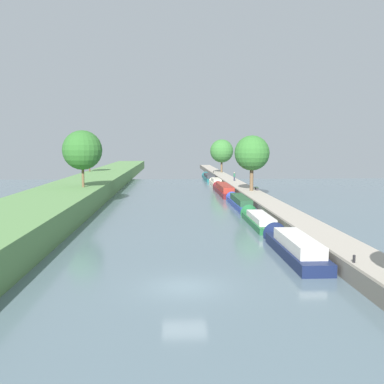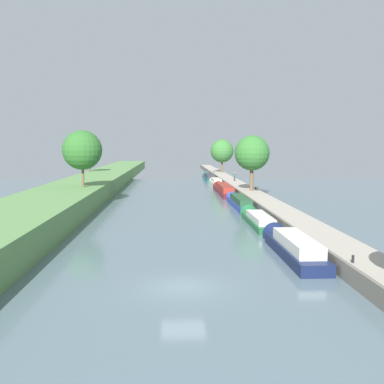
# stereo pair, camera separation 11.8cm
# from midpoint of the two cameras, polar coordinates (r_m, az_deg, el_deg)

# --- Properties ---
(ground_plane) EXTENTS (160.00, 160.00, 0.00)m
(ground_plane) POSITION_cam_midpoint_polar(r_m,az_deg,el_deg) (25.67, -0.99, -12.00)
(ground_plane) COLOR slate
(right_towpath) EXTENTS (3.16, 260.00, 1.06)m
(right_towpath) POSITION_cam_midpoint_polar(r_m,az_deg,el_deg) (28.17, 22.93, -9.71)
(right_towpath) COLOR #A89E8E
(right_towpath) RESTS_ON ground_plane
(stone_quay) EXTENTS (0.25, 260.00, 1.11)m
(stone_quay) POSITION_cam_midpoint_polar(r_m,az_deg,el_deg) (27.48, 19.67, -9.93)
(stone_quay) COLOR #6B665B
(stone_quay) RESTS_ON ground_plane
(narrowboat_navy) EXTENTS (2.13, 11.53, 2.21)m
(narrowboat_navy) POSITION_cam_midpoint_polar(r_m,az_deg,el_deg) (33.47, 12.72, -6.72)
(narrowboat_navy) COLOR #141E42
(narrowboat_navy) RESTS_ON ground_plane
(narrowboat_green) EXTENTS (2.00, 11.15, 1.90)m
(narrowboat_green) POSITION_cam_midpoint_polar(r_m,az_deg,el_deg) (45.79, 8.42, -3.45)
(narrowboat_green) COLOR #1E6033
(narrowboat_green) RESTS_ON ground_plane
(narrowboat_blue) EXTENTS (1.85, 13.94, 1.96)m
(narrowboat_blue) POSITION_cam_midpoint_polar(r_m,az_deg,el_deg) (58.34, 6.09, -1.26)
(narrowboat_blue) COLOR #283D93
(narrowboat_blue) RESTS_ON ground_plane
(narrowboat_maroon) EXTENTS (2.07, 17.21, 2.19)m
(narrowboat_maroon) POSITION_cam_midpoint_polar(r_m,az_deg,el_deg) (74.00, 4.09, 0.34)
(narrowboat_maroon) COLOR maroon
(narrowboat_maroon) RESTS_ON ground_plane
(narrowboat_cream) EXTENTS (1.81, 10.37, 1.90)m
(narrowboat_cream) POSITION_cam_midpoint_polar(r_m,az_deg,el_deg) (88.35, 3.07, 1.24)
(narrowboat_cream) COLOR beige
(narrowboat_cream) RESTS_ON ground_plane
(narrowboat_teal) EXTENTS (2.10, 16.62, 2.03)m
(narrowboat_teal) POSITION_cam_midpoint_polar(r_m,az_deg,el_deg) (103.63, 2.19, 1.92)
(narrowboat_teal) COLOR #195B60
(narrowboat_teal) RESTS_ON ground_plane
(tree_rightbank_midnear) EXTENTS (5.26, 5.26, 8.31)m
(tree_rightbank_midnear) POSITION_cam_midpoint_polar(r_m,az_deg,el_deg) (67.87, 7.69, 4.92)
(tree_rightbank_midnear) COLOR brown
(tree_rightbank_midnear) RESTS_ON right_towpath
(tree_rightbank_midfar) EXTENTS (5.84, 5.84, 8.29)m
(tree_rightbank_midfar) POSITION_cam_midpoint_polar(r_m,az_deg,el_deg) (113.48, 3.88, 5.23)
(tree_rightbank_midfar) COLOR brown
(tree_rightbank_midfar) RESTS_ON right_towpath
(tree_leftbank_downstream) EXTENTS (3.79, 3.79, 6.48)m
(tree_leftbank_downstream) POSITION_cam_midpoint_polar(r_m,az_deg,el_deg) (94.72, -12.89, 5.32)
(tree_leftbank_downstream) COLOR brown
(tree_leftbank_downstream) RESTS_ON left_grassy_bank
(tree_leftbank_upstream) EXTENTS (5.12, 5.12, 7.37)m
(tree_leftbank_upstream) POSITION_cam_midpoint_polar(r_m,az_deg,el_deg) (59.75, -13.75, 5.20)
(tree_leftbank_upstream) COLOR brown
(tree_leftbank_upstream) RESTS_ON left_grassy_bank
(person_walking) EXTENTS (0.34, 0.34, 1.66)m
(person_walking) POSITION_cam_midpoint_polar(r_m,az_deg,el_deg) (86.28, 5.48, 2.00)
(person_walking) COLOR #282D42
(person_walking) RESTS_ON right_towpath
(mooring_bollard_near) EXTENTS (0.16, 0.16, 0.45)m
(mooring_bollard_near) POSITION_cam_midpoint_polar(r_m,az_deg,el_deg) (28.15, 19.93, -8.02)
(mooring_bollard_near) COLOR black
(mooring_bollard_near) RESTS_ON right_towpath
(mooring_bollard_far) EXTENTS (0.16, 0.16, 0.45)m
(mooring_bollard_far) POSITION_cam_midpoint_polar(r_m,az_deg,el_deg) (111.56, 2.83, 2.59)
(mooring_bollard_far) COLOR black
(mooring_bollard_far) RESTS_ON right_towpath
(park_bench) EXTENTS (0.44, 1.50, 0.47)m
(park_bench) POSITION_cam_midpoint_polar(r_m,az_deg,el_deg) (69.05, 8.27, 0.53)
(park_bench) COLOR #333338
(park_bench) RESTS_ON right_towpath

